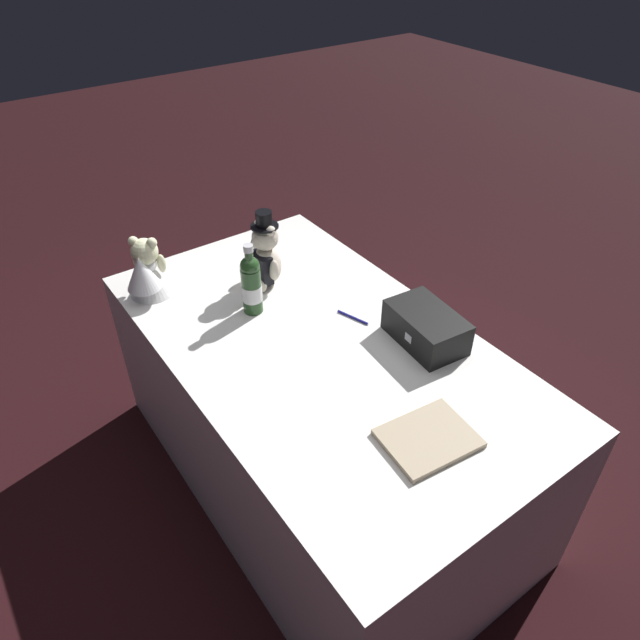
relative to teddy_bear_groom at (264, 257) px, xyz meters
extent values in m
plane|color=black|center=(0.42, -0.04, -0.83)|extent=(12.00, 12.00, 0.00)
cube|color=white|center=(0.42, -0.04, -0.47)|extent=(1.64, 0.94, 0.71)
ellipsoid|color=beige|center=(0.00, 0.01, -0.04)|extent=(0.12, 0.11, 0.16)
cube|color=black|center=(0.00, -0.02, -0.04)|extent=(0.11, 0.06, 0.12)
sphere|color=beige|center=(0.00, 0.01, 0.08)|extent=(0.10, 0.10, 0.10)
sphere|color=beige|center=(0.00, -0.03, 0.07)|extent=(0.04, 0.04, 0.04)
sphere|color=beige|center=(-0.04, 0.00, 0.12)|extent=(0.04, 0.04, 0.04)
sphere|color=beige|center=(0.03, 0.01, 0.12)|extent=(0.04, 0.04, 0.04)
ellipsoid|color=beige|center=(-0.06, -0.01, -0.03)|extent=(0.04, 0.04, 0.09)
ellipsoid|color=beige|center=(0.06, 0.00, -0.03)|extent=(0.04, 0.04, 0.09)
sphere|color=beige|center=(-0.03, -0.06, -0.09)|extent=(0.05, 0.05, 0.05)
sphere|color=beige|center=(0.04, -0.05, -0.09)|extent=(0.05, 0.05, 0.05)
cylinder|color=black|center=(0.00, 0.01, 0.13)|extent=(0.11, 0.11, 0.01)
cylinder|color=black|center=(0.00, 0.01, 0.16)|extent=(0.06, 0.06, 0.06)
cone|color=white|center=(-0.20, -0.38, -0.05)|extent=(0.17, 0.17, 0.14)
ellipsoid|color=white|center=(-0.20, -0.38, 0.01)|extent=(0.08, 0.07, 0.06)
sphere|color=beige|center=(-0.20, -0.38, 0.06)|extent=(0.10, 0.10, 0.10)
sphere|color=beige|center=(-0.23, -0.36, 0.05)|extent=(0.04, 0.04, 0.04)
sphere|color=beige|center=(-0.17, -0.36, 0.10)|extent=(0.04, 0.04, 0.04)
sphere|color=beige|center=(-0.22, -0.41, 0.10)|extent=(0.04, 0.04, 0.04)
ellipsoid|color=beige|center=(-0.18, -0.34, 0.00)|extent=(0.03, 0.03, 0.08)
ellipsoid|color=beige|center=(-0.24, -0.40, 0.00)|extent=(0.03, 0.03, 0.08)
cone|color=white|center=(-0.16, -0.42, 0.00)|extent=(0.18, 0.18, 0.13)
cylinder|color=#264A22|center=(0.13, -0.13, -0.03)|extent=(0.07, 0.07, 0.18)
sphere|color=#264A22|center=(0.13, -0.13, 0.07)|extent=(0.07, 0.07, 0.07)
cylinder|color=#264A22|center=(0.13, -0.13, 0.12)|extent=(0.03, 0.03, 0.07)
cylinder|color=silver|center=(0.13, -0.13, 0.14)|extent=(0.03, 0.03, 0.02)
cylinder|color=white|center=(0.13, -0.13, -0.04)|extent=(0.07, 0.07, 0.06)
cylinder|color=navy|center=(0.38, 0.13, -0.11)|extent=(0.12, 0.05, 0.01)
cone|color=silver|center=(0.44, 0.15, -0.11)|extent=(0.02, 0.01, 0.01)
cube|color=black|center=(0.62, 0.26, -0.06)|extent=(0.29, 0.20, 0.12)
cube|color=#B7B7BF|center=(0.63, 0.17, -0.06)|extent=(0.03, 0.01, 0.03)
cube|color=tan|center=(0.95, -0.05, -0.11)|extent=(0.23, 0.27, 0.02)
camera|label=1|loc=(1.66, -0.93, 1.15)|focal=32.72mm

